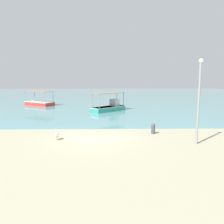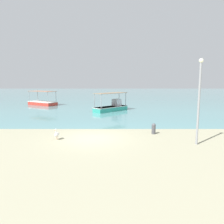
{
  "view_description": "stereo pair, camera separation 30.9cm",
  "coord_description": "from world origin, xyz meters",
  "px_view_note": "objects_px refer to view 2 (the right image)",
  "views": [
    {
      "loc": [
        1.06,
        -15.01,
        4.08
      ],
      "look_at": [
        1.47,
        4.82,
        1.19
      ],
      "focal_mm": 35.0,
      "sensor_mm": 36.0,
      "label": 1
    },
    {
      "loc": [
        1.37,
        -15.01,
        4.08
      ],
      "look_at": [
        1.47,
        4.82,
        1.19
      ],
      "focal_mm": 35.0,
      "sensor_mm": 36.0,
      "label": 2
    }
  ],
  "objects_px": {
    "lamp_post": "(198,97)",
    "mooring_bollard": "(153,128)",
    "fishing_boat_near_right": "(41,102)",
    "fishing_boat_far_left": "(110,107)",
    "pelican": "(56,134)"
  },
  "relations": [
    {
      "from": "lamp_post",
      "to": "mooring_bollard",
      "type": "distance_m",
      "value": 4.41
    },
    {
      "from": "fishing_boat_near_right",
      "to": "fishing_boat_far_left",
      "type": "bearing_deg",
      "value": -31.79
    },
    {
      "from": "fishing_boat_near_right",
      "to": "pelican",
      "type": "relative_size",
      "value": 6.66
    },
    {
      "from": "fishing_boat_far_left",
      "to": "mooring_bollard",
      "type": "xyz_separation_m",
      "value": [
        3.25,
        -12.62,
        -0.13
      ]
    },
    {
      "from": "fishing_boat_near_right",
      "to": "lamp_post",
      "type": "xyz_separation_m",
      "value": [
        16.97,
        -22.48,
        2.59
      ]
    },
    {
      "from": "fishing_boat_far_left",
      "to": "mooring_bollard",
      "type": "bearing_deg",
      "value": -75.56
    },
    {
      "from": "pelican",
      "to": "mooring_bollard",
      "type": "xyz_separation_m",
      "value": [
        7.0,
        1.63,
        0.07
      ]
    },
    {
      "from": "fishing_boat_far_left",
      "to": "fishing_boat_near_right",
      "type": "relative_size",
      "value": 0.88
    },
    {
      "from": "mooring_bollard",
      "to": "fishing_boat_near_right",
      "type": "bearing_deg",
      "value": 126.73
    },
    {
      "from": "lamp_post",
      "to": "pelican",
      "type": "bearing_deg",
      "value": 173.1
    },
    {
      "from": "fishing_boat_far_left",
      "to": "lamp_post",
      "type": "bearing_deg",
      "value": -70.34
    },
    {
      "from": "fishing_boat_far_left",
      "to": "lamp_post",
      "type": "xyz_separation_m",
      "value": [
        5.49,
        -15.37,
        2.48
      ]
    },
    {
      "from": "pelican",
      "to": "lamp_post",
      "type": "bearing_deg",
      "value": -6.9
    },
    {
      "from": "fishing_boat_far_left",
      "to": "pelican",
      "type": "height_order",
      "value": "fishing_boat_far_left"
    },
    {
      "from": "fishing_boat_far_left",
      "to": "fishing_boat_near_right",
      "type": "height_order",
      "value": "fishing_boat_far_left"
    }
  ]
}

